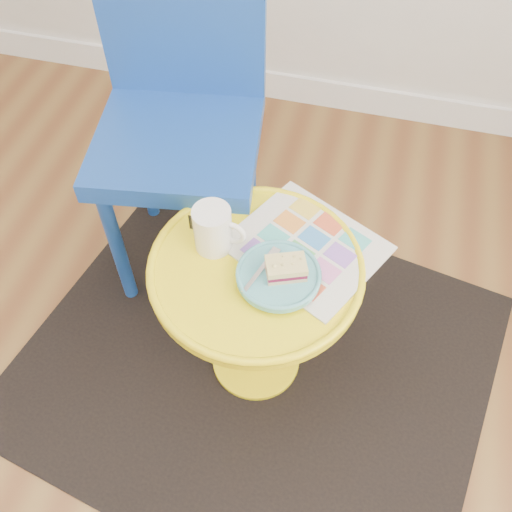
% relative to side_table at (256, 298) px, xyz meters
% --- Properties ---
extents(rug, '(1.49, 1.33, 0.01)m').
position_rel_side_table_xyz_m(rug, '(0.00, 0.00, -0.34)').
color(rug, black).
rests_on(rug, ground).
extents(side_table, '(0.50, 0.50, 0.48)m').
position_rel_side_table_xyz_m(side_table, '(0.00, 0.00, 0.00)').
color(side_table, yellow).
rests_on(side_table, ground).
extents(chair, '(0.50, 0.50, 0.98)m').
position_rel_side_table_xyz_m(chair, '(-0.32, 0.41, 0.22)').
color(chair, '#17429B').
rests_on(chair, ground).
extents(newspaper, '(0.42, 0.40, 0.01)m').
position_rel_side_table_xyz_m(newspaper, '(0.10, 0.09, 0.14)').
color(newspaper, silver).
rests_on(newspaper, side_table).
extents(mug, '(0.13, 0.09, 0.12)m').
position_rel_side_table_xyz_m(mug, '(-0.11, 0.04, 0.20)').
color(mug, white).
rests_on(mug, side_table).
extents(plate, '(0.19, 0.19, 0.02)m').
position_rel_side_table_xyz_m(plate, '(0.06, -0.03, 0.15)').
color(plate, '#55ACB5').
rests_on(plate, newspaper).
extents(cake_slice, '(0.10, 0.09, 0.04)m').
position_rel_side_table_xyz_m(cake_slice, '(0.07, -0.02, 0.18)').
color(cake_slice, '#D3BC8C').
rests_on(cake_slice, plate).
extents(fork, '(0.06, 0.14, 0.00)m').
position_rel_side_table_xyz_m(fork, '(0.02, -0.02, 0.16)').
color(fork, silver).
rests_on(fork, plate).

